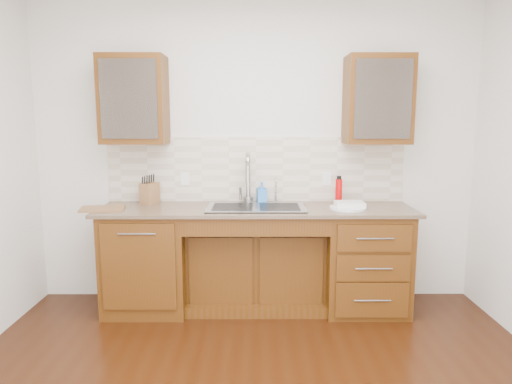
{
  "coord_description": "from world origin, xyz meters",
  "views": [
    {
      "loc": [
        -0.01,
        -2.42,
        1.66
      ],
      "look_at": [
        0.0,
        1.4,
        1.05
      ],
      "focal_mm": 32.0,
      "sensor_mm": 36.0,
      "label": 1
    }
  ],
  "objects_px": {
    "plate": "(348,208)",
    "knife_block": "(150,193)",
    "water_bottle": "(339,192)",
    "cutting_board": "(102,208)",
    "soap_bottle": "(262,192)"
  },
  "relations": [
    {
      "from": "knife_block",
      "to": "soap_bottle",
      "type": "bearing_deg",
      "value": 27.8
    },
    {
      "from": "plate",
      "to": "cutting_board",
      "type": "xyz_separation_m",
      "value": [
        -2.07,
        -0.01,
        -0.0
      ]
    },
    {
      "from": "water_bottle",
      "to": "cutting_board",
      "type": "distance_m",
      "value": 2.05
    },
    {
      "from": "water_bottle",
      "to": "knife_block",
      "type": "bearing_deg",
      "value": 179.0
    },
    {
      "from": "soap_bottle",
      "to": "plate",
      "type": "height_order",
      "value": "soap_bottle"
    },
    {
      "from": "plate",
      "to": "soap_bottle",
      "type": "bearing_deg",
      "value": 156.04
    },
    {
      "from": "soap_bottle",
      "to": "knife_block",
      "type": "relative_size",
      "value": 0.99
    },
    {
      "from": "plate",
      "to": "cutting_board",
      "type": "bearing_deg",
      "value": -179.64
    },
    {
      "from": "cutting_board",
      "to": "knife_block",
      "type": "bearing_deg",
      "value": 39.68
    },
    {
      "from": "cutting_board",
      "to": "water_bottle",
      "type": "bearing_deg",
      "value": 7.0
    },
    {
      "from": "soap_bottle",
      "to": "water_bottle",
      "type": "height_order",
      "value": "water_bottle"
    },
    {
      "from": "plate",
      "to": "knife_block",
      "type": "distance_m",
      "value": 1.76
    },
    {
      "from": "soap_bottle",
      "to": "water_bottle",
      "type": "relative_size",
      "value": 0.83
    },
    {
      "from": "knife_block",
      "to": "plate",
      "type": "bearing_deg",
      "value": 15.92
    },
    {
      "from": "plate",
      "to": "knife_block",
      "type": "xyz_separation_m",
      "value": [
        -1.74,
        0.27,
        0.08
      ]
    }
  ]
}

